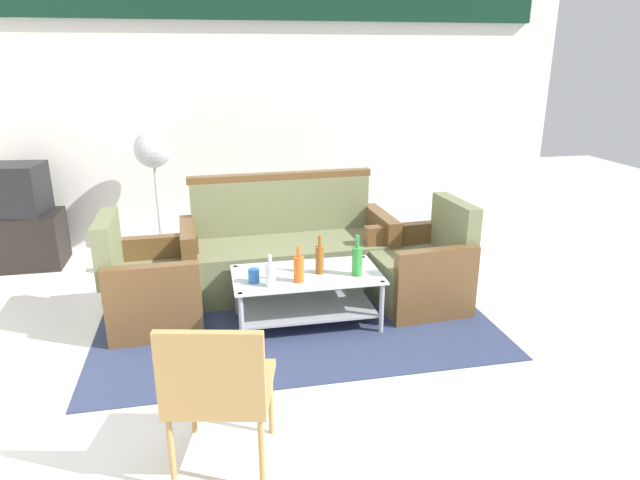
# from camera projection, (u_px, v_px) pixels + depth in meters

# --- Properties ---
(ground_plane) EXTENTS (14.00, 14.00, 0.00)m
(ground_plane) POSITION_uv_depth(u_px,v_px,m) (332.00, 378.00, 3.54)
(ground_plane) COLOR white
(wall_back) EXTENTS (6.52, 0.19, 2.80)m
(wall_back) POSITION_uv_depth(u_px,v_px,m) (269.00, 103.00, 5.91)
(wall_back) COLOR silver
(wall_back) RESTS_ON ground
(rug) EXTENTS (2.95, 2.00, 0.01)m
(rug) POSITION_uv_depth(u_px,v_px,m) (293.00, 315.00, 4.39)
(rug) COLOR #2D3856
(rug) RESTS_ON ground
(couch) EXTENTS (1.83, 0.81, 0.96)m
(couch) POSITION_uv_depth(u_px,v_px,m) (288.00, 252.00, 4.86)
(couch) COLOR #6B704C
(couch) RESTS_ON rug
(armchair_left) EXTENTS (0.71, 0.77, 0.85)m
(armchair_left) POSITION_uv_depth(u_px,v_px,m) (151.00, 288.00, 4.18)
(armchair_left) COLOR #6B704C
(armchair_left) RESTS_ON rug
(armchair_right) EXTENTS (0.75, 0.80, 0.85)m
(armchair_right) POSITION_uv_depth(u_px,v_px,m) (421.00, 271.00, 4.52)
(armchair_right) COLOR #6B704C
(armchair_right) RESTS_ON rug
(coffee_table) EXTENTS (1.10, 0.60, 0.40)m
(coffee_table) POSITION_uv_depth(u_px,v_px,m) (307.00, 291.00, 4.18)
(coffee_table) COLOR silver
(coffee_table) RESTS_ON rug
(bottle_green) EXTENTS (0.08, 0.08, 0.31)m
(bottle_green) POSITION_uv_depth(u_px,v_px,m) (357.00, 260.00, 4.07)
(bottle_green) COLOR #2D8C38
(bottle_green) RESTS_ON coffee_table
(bottle_clear) EXTENTS (0.07, 0.07, 0.23)m
(bottle_clear) POSITION_uv_depth(u_px,v_px,m) (270.00, 274.00, 3.88)
(bottle_clear) COLOR silver
(bottle_clear) RESTS_ON coffee_table
(bottle_orange) EXTENTS (0.07, 0.07, 0.27)m
(bottle_orange) POSITION_uv_depth(u_px,v_px,m) (299.00, 268.00, 3.96)
(bottle_orange) COLOR #D85919
(bottle_orange) RESTS_ON coffee_table
(bottle_brown) EXTENTS (0.06, 0.06, 0.30)m
(bottle_brown) POSITION_uv_depth(u_px,v_px,m) (320.00, 259.00, 4.11)
(bottle_brown) COLOR brown
(bottle_brown) RESTS_ON coffee_table
(cup) EXTENTS (0.08, 0.08, 0.10)m
(cup) POSITION_uv_depth(u_px,v_px,m) (254.00, 276.00, 3.96)
(cup) COLOR #2659A5
(cup) RESTS_ON coffee_table
(tv_stand) EXTENTS (0.80, 0.50, 0.52)m
(tv_stand) POSITION_uv_depth(u_px,v_px,m) (19.00, 240.00, 5.34)
(tv_stand) COLOR black
(tv_stand) RESTS_ON ground
(television) EXTENTS (0.65, 0.51, 0.48)m
(television) POSITION_uv_depth(u_px,v_px,m) (10.00, 190.00, 5.19)
(television) COLOR black
(television) RESTS_ON tv_stand
(pedestal_fan) EXTENTS (0.36, 0.36, 1.27)m
(pedestal_fan) POSITION_uv_depth(u_px,v_px,m) (153.00, 157.00, 5.40)
(pedestal_fan) COLOR #2D2D33
(pedestal_fan) RESTS_ON ground
(wicker_chair) EXTENTS (0.57, 0.57, 0.84)m
(wicker_chair) POSITION_uv_depth(u_px,v_px,m) (218.00, 385.00, 2.59)
(wicker_chair) COLOR #AD844C
(wicker_chair) RESTS_ON ground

